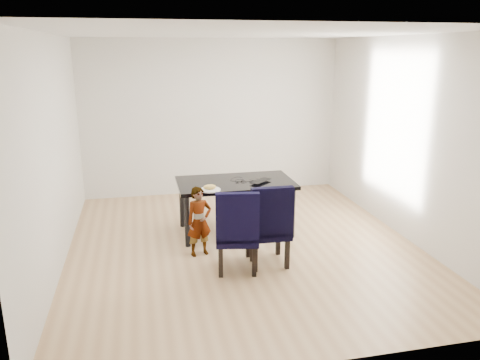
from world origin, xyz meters
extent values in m
cube|color=tan|center=(0.00, 0.00, -0.01)|extent=(4.50, 5.00, 0.01)
cube|color=white|center=(0.00, 0.00, 2.71)|extent=(4.50, 5.00, 0.01)
cube|color=silver|center=(0.00, 2.50, 1.35)|extent=(4.50, 0.01, 2.70)
cube|color=silver|center=(0.00, -2.50, 1.35)|extent=(4.50, 0.01, 2.70)
cube|color=silver|center=(-2.25, 0.00, 1.35)|extent=(0.01, 5.00, 2.70)
cube|color=silver|center=(2.25, 0.00, 1.35)|extent=(0.01, 5.00, 2.70)
cube|color=black|center=(0.00, 0.50, 0.38)|extent=(1.60, 0.90, 0.75)
cube|color=black|center=(-0.22, -0.65, 0.50)|extent=(0.56, 0.58, 1.01)
cube|color=black|center=(0.17, -0.56, 0.51)|extent=(0.50, 0.52, 1.02)
imported|color=orange|center=(-0.60, -0.15, 0.44)|extent=(0.37, 0.29, 0.89)
cylinder|color=white|center=(-0.41, 0.15, 0.76)|extent=(0.36, 0.36, 0.01)
ellipsoid|color=gold|center=(-0.42, 0.14, 0.80)|extent=(0.18, 0.12, 0.07)
imported|color=black|center=(0.30, 0.41, 0.76)|extent=(0.41, 0.40, 0.03)
torus|color=black|center=(0.07, 0.45, 0.75)|extent=(0.18, 0.18, 0.01)
camera|label=1|loc=(-1.27, -5.61, 2.52)|focal=35.00mm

